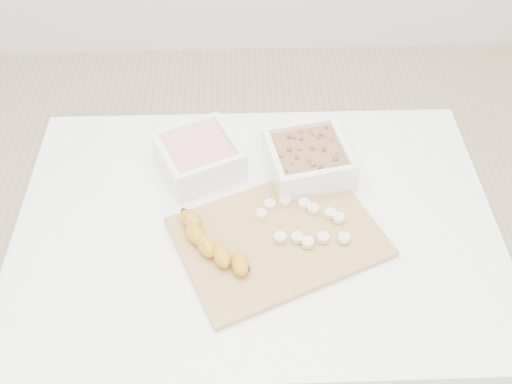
{
  "coord_description": "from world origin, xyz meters",
  "views": [
    {
      "loc": [
        -0.02,
        -0.75,
        1.67
      ],
      "look_at": [
        0.0,
        0.03,
        0.81
      ],
      "focal_mm": 40.0,
      "sensor_mm": 36.0,
      "label": 1
    }
  ],
  "objects_px": {
    "banana": "(214,244)",
    "bowl_yogurt": "(199,156)",
    "table": "(256,249)",
    "cutting_board": "(278,237)",
    "bowl_granola": "(308,159)"
  },
  "relations": [
    {
      "from": "banana",
      "to": "bowl_yogurt",
      "type": "bearing_deg",
      "value": 68.49
    },
    {
      "from": "banana",
      "to": "cutting_board",
      "type": "bearing_deg",
      "value": -15.94
    },
    {
      "from": "table",
      "to": "cutting_board",
      "type": "distance_m",
      "value": 0.12
    },
    {
      "from": "bowl_yogurt",
      "to": "cutting_board",
      "type": "bearing_deg",
      "value": -51.54
    },
    {
      "from": "cutting_board",
      "to": "bowl_granola",
      "type": "bearing_deg",
      "value": 68.34
    },
    {
      "from": "bowl_yogurt",
      "to": "banana",
      "type": "distance_m",
      "value": 0.24
    },
    {
      "from": "table",
      "to": "bowl_granola",
      "type": "height_order",
      "value": "bowl_granola"
    },
    {
      "from": "table",
      "to": "cutting_board",
      "type": "height_order",
      "value": "cutting_board"
    },
    {
      "from": "table",
      "to": "bowl_yogurt",
      "type": "distance_m",
      "value": 0.24
    },
    {
      "from": "bowl_yogurt",
      "to": "bowl_granola",
      "type": "height_order",
      "value": "bowl_granola"
    },
    {
      "from": "bowl_granola",
      "to": "cutting_board",
      "type": "distance_m",
      "value": 0.2
    },
    {
      "from": "bowl_granola",
      "to": "cutting_board",
      "type": "bearing_deg",
      "value": -111.66
    },
    {
      "from": "table",
      "to": "banana",
      "type": "xyz_separation_m",
      "value": [
        -0.09,
        -0.08,
        0.13
      ]
    },
    {
      "from": "cutting_board",
      "to": "bowl_yogurt",
      "type": "bearing_deg",
      "value": 128.46
    },
    {
      "from": "bowl_granola",
      "to": "table",
      "type": "bearing_deg",
      "value": -129.9
    }
  ]
}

